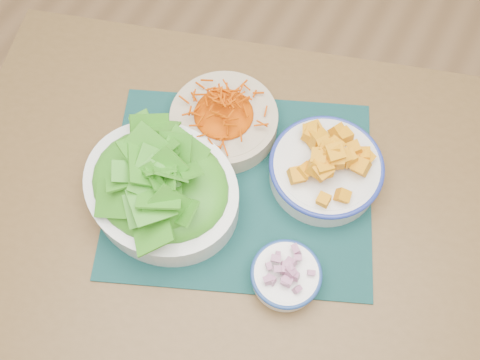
{
  "coord_description": "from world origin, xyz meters",
  "views": [
    {
      "loc": [
        0.05,
        -0.22,
        1.69
      ],
      "look_at": [
        -0.15,
        0.15,
        0.78
      ],
      "focal_mm": 40.0,
      "sensor_mm": 36.0,
      "label": 1
    }
  ],
  "objects_px": {
    "table": "(246,225)",
    "lettuce_bowl": "(161,185)",
    "carrot_bowl": "(224,118)",
    "squash_bowl": "(327,165)",
    "onion_bowl": "(286,275)",
    "placemat": "(240,187)"
  },
  "relations": [
    {
      "from": "carrot_bowl",
      "to": "lettuce_bowl",
      "type": "bearing_deg",
      "value": -97.4
    },
    {
      "from": "onion_bowl",
      "to": "lettuce_bowl",
      "type": "bearing_deg",
      "value": 173.26
    },
    {
      "from": "placemat",
      "to": "carrot_bowl",
      "type": "height_order",
      "value": "carrot_bowl"
    },
    {
      "from": "table",
      "to": "carrot_bowl",
      "type": "relative_size",
      "value": 6.1
    },
    {
      "from": "lettuce_bowl",
      "to": "onion_bowl",
      "type": "distance_m",
      "value": 0.27
    },
    {
      "from": "carrot_bowl",
      "to": "onion_bowl",
      "type": "distance_m",
      "value": 0.33
    },
    {
      "from": "carrot_bowl",
      "to": "onion_bowl",
      "type": "relative_size",
      "value": 1.74
    },
    {
      "from": "squash_bowl",
      "to": "lettuce_bowl",
      "type": "bearing_deg",
      "value": -143.15
    },
    {
      "from": "squash_bowl",
      "to": "lettuce_bowl",
      "type": "xyz_separation_m",
      "value": [
        -0.25,
        -0.18,
        0.01
      ]
    },
    {
      "from": "carrot_bowl",
      "to": "table",
      "type": "bearing_deg",
      "value": -46.95
    },
    {
      "from": "squash_bowl",
      "to": "lettuce_bowl",
      "type": "distance_m",
      "value": 0.31
    },
    {
      "from": "table",
      "to": "onion_bowl",
      "type": "height_order",
      "value": "onion_bowl"
    },
    {
      "from": "table",
      "to": "placemat",
      "type": "bearing_deg",
      "value": 119.39
    },
    {
      "from": "placemat",
      "to": "lettuce_bowl",
      "type": "distance_m",
      "value": 0.16
    },
    {
      "from": "table",
      "to": "lettuce_bowl",
      "type": "bearing_deg",
      "value": -174.12
    },
    {
      "from": "squash_bowl",
      "to": "onion_bowl",
      "type": "bearing_deg",
      "value": -83.72
    },
    {
      "from": "squash_bowl",
      "to": "placemat",
      "type": "bearing_deg",
      "value": -144.24
    },
    {
      "from": "placemat",
      "to": "onion_bowl",
      "type": "bearing_deg",
      "value": -61.48
    },
    {
      "from": "lettuce_bowl",
      "to": "onion_bowl",
      "type": "bearing_deg",
      "value": 1.54
    },
    {
      "from": "squash_bowl",
      "to": "onion_bowl",
      "type": "height_order",
      "value": "squash_bowl"
    },
    {
      "from": "carrot_bowl",
      "to": "squash_bowl",
      "type": "xyz_separation_m",
      "value": [
        0.22,
        -0.01,
        0.01
      ]
    },
    {
      "from": "table",
      "to": "lettuce_bowl",
      "type": "height_order",
      "value": "lettuce_bowl"
    }
  ]
}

